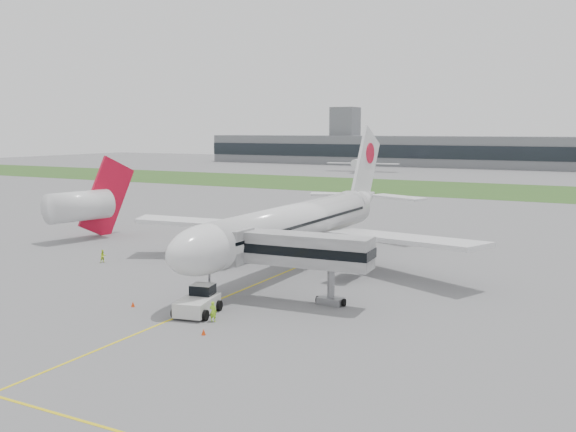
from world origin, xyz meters
The scene contains 14 objects.
ground centered at (0.00, 0.00, 0.00)m, with size 600.00×600.00×0.00m, color slate.
apron_markings centered at (0.00, -5.00, 0.00)m, with size 70.00×70.00×0.04m, color yellow, non-canonical shape.
grass_strip centered at (0.00, 120.00, 0.01)m, with size 600.00×50.00×0.02m, color #2F521E.
terminal_building centered at (0.00, 229.87, 7.00)m, with size 320.00×22.30×14.00m.
control_tower centered at (-90.00, 232.00, 0.00)m, with size 12.00×12.00×56.00m, color slate, non-canonical shape.
airliner centered at (0.00, 4.87, 5.66)m, with size 48.13×53.95×17.88m.
pushback_tug centered at (1.07, -18.30, 1.18)m, with size 4.24×5.50×2.57m.
jet_bridge centered at (6.81, -10.68, 5.32)m, with size 15.54×5.40×7.19m.
safety_cone_left centered at (-5.93, -19.54, 0.27)m, with size 0.39×0.39×0.54m, color red.
safety_cone_right centered at (5.21, -23.39, 0.26)m, with size 0.38×0.38×0.53m, color red.
ground_crew_near centered at (3.75, -19.84, 0.94)m, with size 0.68×0.45×1.88m, color #A3EF27.
ground_crew_far centered at (-23.62, -5.18, 0.84)m, with size 0.82×0.64×1.68m, color #CEF528.
neighbor_aircraft centered at (-39.31, 7.02, 5.41)m, with size 6.76×16.94×13.66m.
distant_aircraft_left centered at (-60.09, 180.17, 0.00)m, with size 29.74×26.24×11.37m, color silver, non-canonical shape.
Camera 1 is at (35.99, -66.17, 17.24)m, focal length 40.00 mm.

